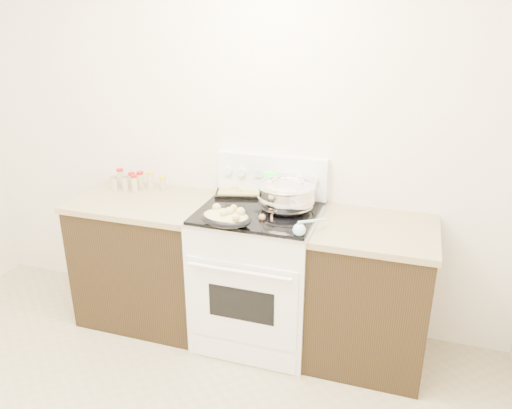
% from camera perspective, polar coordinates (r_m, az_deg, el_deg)
% --- Properties ---
extents(room_shell, '(4.10, 3.60, 2.75)m').
position_cam_1_polar(room_shell, '(1.89, -23.76, 6.69)').
color(room_shell, white).
rests_on(room_shell, ground).
extents(counter_left, '(0.93, 0.67, 0.92)m').
position_cam_1_polar(counter_left, '(3.68, -12.16, -6.04)').
color(counter_left, black).
rests_on(counter_left, ground).
extents(counter_right, '(0.73, 0.67, 0.92)m').
position_cam_1_polar(counter_right, '(3.26, 12.84, -9.95)').
color(counter_right, black).
rests_on(counter_right, ground).
extents(kitchen_range, '(0.78, 0.73, 1.22)m').
position_cam_1_polar(kitchen_range, '(3.35, 0.29, -7.82)').
color(kitchen_range, white).
rests_on(kitchen_range, ground).
extents(mixing_bowl, '(0.44, 0.44, 0.22)m').
position_cam_1_polar(mixing_bowl, '(3.14, 3.46, 0.89)').
color(mixing_bowl, silver).
rests_on(mixing_bowl, kitchen_range).
extents(roasting_pan, '(0.34, 0.26, 0.12)m').
position_cam_1_polar(roasting_pan, '(2.93, -3.43, -1.45)').
color(roasting_pan, black).
rests_on(roasting_pan, kitchen_range).
extents(baking_sheet, '(0.46, 0.37, 0.06)m').
position_cam_1_polar(baking_sheet, '(3.45, -1.22, 1.65)').
color(baking_sheet, black).
rests_on(baking_sheet, kitchen_range).
extents(wooden_spoon, '(0.09, 0.25, 0.04)m').
position_cam_1_polar(wooden_spoon, '(3.04, 1.13, -1.27)').
color(wooden_spoon, '#9C6C47').
rests_on(wooden_spoon, kitchen_range).
extents(blue_ladle, '(0.15, 0.24, 0.09)m').
position_cam_1_polar(blue_ladle, '(2.82, 5.15, -2.77)').
color(blue_ladle, '#9EDCEC').
rests_on(blue_ladle, kitchen_range).
extents(spice_jars, '(0.39, 0.15, 0.13)m').
position_cam_1_polar(spice_jars, '(3.69, -13.66, 2.66)').
color(spice_jars, '#BFB28C').
rests_on(spice_jars, counter_left).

